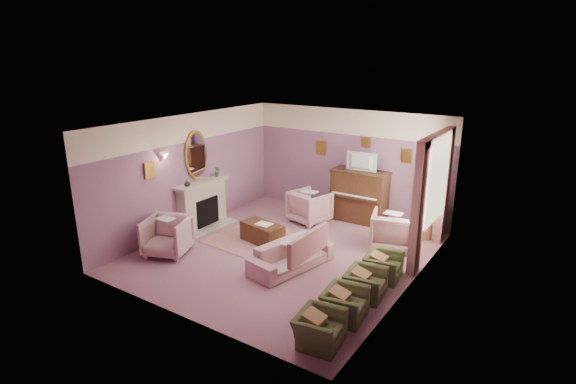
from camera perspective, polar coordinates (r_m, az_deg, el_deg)
The scene contains 48 objects.
floor at distance 9.85m, azimuth -0.42°, elevation -7.66°, with size 5.50×6.00×0.01m, color #9A626F.
ceiling at distance 9.04m, azimuth -0.45°, elevation 8.68°, with size 5.50×6.00×0.01m, color silver.
wall_back at distance 11.87m, azimuth 7.66°, elevation 3.68°, with size 5.50×0.02×2.80m, color slate.
wall_front at distance 7.20m, azimuth -13.91°, elevation -5.65°, with size 5.50×0.02×2.80m, color slate.
wall_left at distance 11.06m, azimuth -12.37°, elevation 2.44°, with size 0.02×6.00×2.80m, color slate.
wall_right at distance 8.22m, azimuth 15.73°, elevation -2.91°, with size 0.02×6.00×2.80m, color slate.
picture_rail_band at distance 11.66m, azimuth 7.85°, elevation 8.81°, with size 5.50×0.01×0.65m, color #FCE9C7.
stripe_panel at distance 9.51m, azimuth 17.95°, elevation -2.45°, with size 0.01×3.00×2.15m, color beige.
fireplace_surround at distance 11.32m, azimuth -10.81°, elevation -1.61°, with size 0.30×1.40×1.10m, color #BDB19C.
fireplace_inset at distance 11.31m, azimuth -10.40°, elevation -2.42°, with size 0.18×0.72×0.68m, color black.
fire_ember at distance 11.34m, azimuth -10.21°, elevation -3.32°, with size 0.06×0.54×0.10m, color #F92400.
mantel_shelf at distance 11.14m, azimuth -10.86°, elevation 1.14°, with size 0.40×1.55×0.07m, color #BDB19C.
hearth at distance 11.37m, azimuth -9.93°, elevation -4.36°, with size 0.55×1.50×0.02m, color #BDB19C.
mirror_frame at distance 11.07m, azimuth -11.58°, elevation 4.63°, with size 0.04×0.72×1.20m, color #A8802C.
mirror_glass at distance 11.05m, azimuth -11.49°, elevation 4.62°, with size 0.01×0.60×1.06m, color white.
sconce_shade at distance 10.28m, azimuth -15.43°, elevation 4.44°, with size 0.20×0.20×0.16m, color #FFA39D.
piano at distance 11.59m, azimuth 9.04°, elevation -0.56°, with size 1.40×0.60×1.30m, color #3C2213.
piano_keyshelf at distance 11.26m, azimuth 8.32°, elevation -0.68°, with size 1.30×0.12×0.06m, color #3C2213.
piano_keys at distance 11.25m, azimuth 8.32°, elevation -0.48°, with size 1.20×0.08×0.02m, color silver.
piano_top at distance 11.41m, azimuth 9.20°, elevation 2.60°, with size 1.45×0.65×0.04m, color #3C2213.
television at distance 11.30m, azimuth 9.16°, elevation 3.97°, with size 0.80×0.12×0.48m, color black.
print_back_left at distance 12.13m, azimuth 4.23°, elevation 5.62°, with size 0.30×0.03×0.38m, color #A8802C.
print_back_right at distance 11.19m, azimuth 14.82°, elevation 4.43°, with size 0.26×0.03×0.34m, color #A8802C.
print_back_mid at distance 11.51m, azimuth 9.94°, elevation 6.21°, with size 0.22×0.03×0.26m, color #A8802C.
print_left_wall at distance 10.18m, azimuth -17.12°, elevation 2.68°, with size 0.03×0.28×0.36m, color #A8802C.
window_blind at distance 9.57m, azimuth 18.50°, elevation 1.54°, with size 0.03×1.40×1.80m, color beige.
curtain_left at distance 8.86m, azimuth 16.16°, elevation -2.19°, with size 0.16×0.34×2.60m, color #AE6268.
curtain_right at distance 10.56m, azimuth 19.22°, elevation 0.61°, with size 0.16×0.34×2.60m, color #AE6268.
pelmet at distance 9.41m, azimuth 18.52°, elevation 6.66°, with size 0.16×2.20×0.16m, color #AE6268.
mantel_plant at distance 11.47m, azimuth -8.97°, elevation 2.58°, with size 0.16×0.16×0.28m, color #366733.
mantel_vase at distance 10.76m, azimuth -12.70°, elevation 1.08°, with size 0.16×0.16×0.16m, color #FCE9C7.
area_rug at distance 10.34m, azimuth -2.97°, elevation -6.38°, with size 2.50×1.80×0.01m, color #B06E6B.
coffee_table at distance 10.28m, azimuth -3.28°, elevation -5.21°, with size 1.00×0.50×0.45m, color #402613.
table_paper at distance 10.17m, azimuth -3.07°, elevation -4.07°, with size 0.35×0.28×0.01m, color white.
sofa at distance 9.03m, azimuth 0.44°, elevation -7.45°, with size 0.61×1.84×0.74m, color #C49393.
sofa_throw at distance 8.75m, azimuth 2.65°, elevation -6.67°, with size 0.09×1.39×0.51m, color #AE6268.
floral_armchair_left at distance 11.43m, azimuth 2.77°, elevation -1.66°, with size 0.87×0.87×0.91m, color #C49393.
floral_armchair_right at distance 10.17m, azimuth 13.09°, elevation -4.52°, with size 0.87×0.87×0.91m, color #C49393.
floral_armchair_front at distance 9.94m, azimuth -15.13°, elevation -5.20°, with size 0.87×0.87×0.91m, color #C49393.
olive_chair_a at distance 6.90m, azimuth 4.05°, elevation -16.35°, with size 0.52×0.75×0.65m, color #535A30.
olive_chair_b at distance 7.52m, azimuth 7.22°, elevation -13.39°, with size 0.52×0.75×0.65m, color #535A30.
olive_chair_c at distance 8.18m, azimuth 9.82°, elevation -10.86°, with size 0.52×0.75×0.65m, color #535A30.
olive_chair_d at distance 8.86m, azimuth 12.00°, elevation -8.69°, with size 0.52×0.75×0.65m, color #535A30.
side_table at distance 11.09m, azimuth 17.28°, elevation -3.61°, with size 0.52×0.52×0.70m, color silver.
side_plant_big at distance 10.92m, azimuth 17.51°, elevation -1.06°, with size 0.30×0.30×0.34m, color #366733.
side_plant_small at distance 10.81m, azimuth 17.96°, elevation -1.45°, with size 0.16×0.16×0.28m, color #366733.
palm_pot at distance 10.99m, azimuth 16.97°, elevation -4.78°, with size 0.34×0.34×0.34m, color brown.
palm_plant at distance 10.70m, azimuth 17.38°, elevation -0.34°, with size 0.76×0.76×1.44m, color #366733.
Camera 1 is at (4.98, -7.43, 4.12)m, focal length 28.00 mm.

